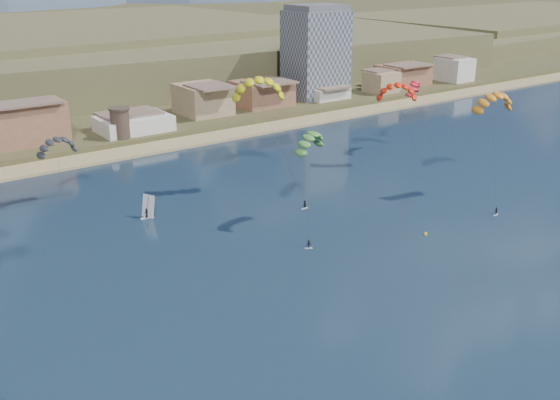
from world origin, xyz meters
The scene contains 13 objects.
ground centered at (0.00, 0.00, 0.00)m, with size 2400.00×2400.00×0.00m, color black.
beach centered at (0.00, 106.00, 0.25)m, with size 2200.00×12.00×0.90m.
foothills centered at (22.39, 232.47, 9.08)m, with size 940.00×210.00×18.00m.
apartment_tower centered at (85.00, 128.00, 17.82)m, with size 20.00×16.00×32.00m.
watchtower centered at (5.00, 114.00, 6.37)m, with size 5.82×5.82×8.60m.
kitesurfer_yellow centered at (14.92, 60.24, 23.62)m, with size 12.59×18.72×27.73m.
kitesurfer_orange centered at (52.82, 29.75, 21.26)m, with size 13.08×12.08×24.48m.
kitesurfer_green centered at (12.23, 39.50, 16.97)m, with size 12.29×12.69×20.26m.
distant_kite_dark centered at (-22.57, 78.77, 13.07)m, with size 9.29×6.41×16.24m.
distant_kite_orange centered at (52.97, 57.13, 19.16)m, with size 10.29×9.41×22.22m.
distant_kite_red centered at (65.00, 63.13, 17.71)m, with size 8.79×7.66×20.41m.
windsurfer centered at (-11.78, 60.62, 1.49)m, with size 2.72×2.98×4.70m.
buoy centered at (26.80, 22.69, 0.13)m, with size 0.73×0.73×0.73m.
Camera 1 is at (-57.81, -48.08, 47.54)m, focal length 40.18 mm.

